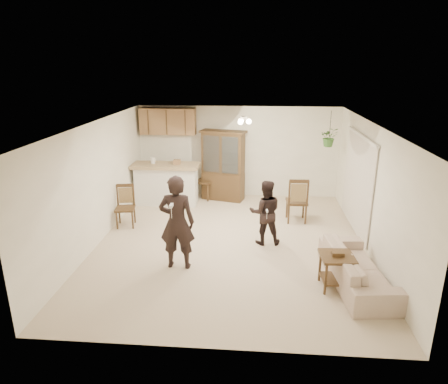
# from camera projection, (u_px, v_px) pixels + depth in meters

# --- Properties ---
(floor) EXTENTS (6.50, 6.50, 0.00)m
(floor) POSITION_uv_depth(u_px,v_px,m) (230.00, 243.00, 8.37)
(floor) COLOR beige
(floor) RESTS_ON ground
(ceiling) EXTENTS (5.50, 6.50, 0.02)m
(ceiling) POSITION_uv_depth(u_px,v_px,m) (231.00, 124.00, 7.59)
(ceiling) COLOR silver
(ceiling) RESTS_ON wall_back
(wall_back) EXTENTS (5.50, 0.02, 2.50)m
(wall_back) POSITION_uv_depth(u_px,v_px,m) (238.00, 152.00, 11.06)
(wall_back) COLOR white
(wall_back) RESTS_ON ground
(wall_front) EXTENTS (5.50, 0.02, 2.50)m
(wall_front) POSITION_uv_depth(u_px,v_px,m) (213.00, 265.00, 4.90)
(wall_front) COLOR white
(wall_front) RESTS_ON ground
(wall_left) EXTENTS (0.02, 6.50, 2.50)m
(wall_left) POSITION_uv_depth(u_px,v_px,m) (97.00, 183.00, 8.19)
(wall_left) COLOR white
(wall_left) RESTS_ON ground
(wall_right) EXTENTS (0.02, 6.50, 2.50)m
(wall_right) POSITION_uv_depth(u_px,v_px,m) (371.00, 190.00, 7.77)
(wall_right) COLOR white
(wall_right) RESTS_ON ground
(breakfast_bar) EXTENTS (1.60, 0.55, 1.00)m
(breakfast_bar) POSITION_uv_depth(u_px,v_px,m) (167.00, 186.00, 10.58)
(breakfast_bar) COLOR white
(breakfast_bar) RESTS_ON floor
(bar_top) EXTENTS (1.75, 0.70, 0.08)m
(bar_top) POSITION_uv_depth(u_px,v_px,m) (166.00, 165.00, 10.41)
(bar_top) COLOR tan
(bar_top) RESTS_ON breakfast_bar
(upper_cabinets) EXTENTS (1.50, 0.34, 0.70)m
(upper_cabinets) POSITION_uv_depth(u_px,v_px,m) (168.00, 121.00, 10.77)
(upper_cabinets) COLOR brown
(upper_cabinets) RESTS_ON wall_back
(vertical_blinds) EXTENTS (0.06, 2.30, 2.10)m
(vertical_blinds) POSITION_uv_depth(u_px,v_px,m) (357.00, 184.00, 8.67)
(vertical_blinds) COLOR beige
(vertical_blinds) RESTS_ON wall_right
(ceiling_fixture) EXTENTS (0.36, 0.36, 0.20)m
(ceiling_fixture) POSITION_uv_depth(u_px,v_px,m) (243.00, 121.00, 8.75)
(ceiling_fixture) COLOR beige
(ceiling_fixture) RESTS_ON ceiling
(hanging_plant) EXTENTS (0.43, 0.37, 0.48)m
(hanging_plant) POSITION_uv_depth(u_px,v_px,m) (329.00, 137.00, 9.89)
(hanging_plant) COLOR #2C5B24
(hanging_plant) RESTS_ON ceiling
(plant_cord) EXTENTS (0.01, 0.01, 0.65)m
(plant_cord) POSITION_uv_depth(u_px,v_px,m) (330.00, 124.00, 9.79)
(plant_cord) COLOR black
(plant_cord) RESTS_ON ceiling
(sofa) EXTENTS (0.93, 1.94, 0.73)m
(sofa) POSITION_uv_depth(u_px,v_px,m) (358.00, 264.00, 6.74)
(sofa) COLOR beige
(sofa) RESTS_ON floor
(adult) EXTENTS (0.66, 0.43, 1.80)m
(adult) POSITION_uv_depth(u_px,v_px,m) (177.00, 221.00, 7.15)
(adult) COLOR black
(adult) RESTS_ON floor
(child) EXTENTS (0.69, 0.56, 1.35)m
(child) POSITION_uv_depth(u_px,v_px,m) (265.00, 213.00, 8.19)
(child) COLOR black
(child) RESTS_ON floor
(china_hutch) EXTENTS (1.28, 0.75, 1.90)m
(china_hutch) POSITION_uv_depth(u_px,v_px,m) (223.00, 166.00, 10.80)
(china_hutch) COLOR #362413
(china_hutch) RESTS_ON floor
(side_table) EXTENTS (0.58, 0.58, 0.66)m
(side_table) POSITION_uv_depth(u_px,v_px,m) (336.00, 271.00, 6.64)
(side_table) COLOR #362413
(side_table) RESTS_ON floor
(chair_bar) EXTENTS (0.49, 0.49, 0.96)m
(chair_bar) POSITION_uv_depth(u_px,v_px,m) (126.00, 215.00, 9.18)
(chair_bar) COLOR #362413
(chair_bar) RESTS_ON floor
(chair_hutch_left) EXTENTS (0.66, 0.66, 1.12)m
(chair_hutch_left) POSITION_uv_depth(u_px,v_px,m) (205.00, 187.00, 11.06)
(chair_hutch_left) COLOR #362413
(chair_hutch_left) RESTS_ON floor
(chair_hutch_right) EXTENTS (0.50, 0.50, 1.09)m
(chair_hutch_right) POSITION_uv_depth(u_px,v_px,m) (296.00, 209.00, 9.47)
(chair_hutch_right) COLOR #362413
(chair_hutch_right) RESTS_ON floor
(controller_adult) EXTENTS (0.05, 0.15, 0.05)m
(controller_adult) POSITION_uv_depth(u_px,v_px,m) (171.00, 206.00, 6.63)
(controller_adult) COLOR white
(controller_adult) RESTS_ON adult
(controller_child) EXTENTS (0.05, 0.12, 0.04)m
(controller_child) POSITION_uv_depth(u_px,v_px,m) (267.00, 211.00, 7.83)
(controller_child) COLOR white
(controller_child) RESTS_ON child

